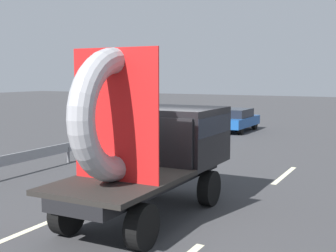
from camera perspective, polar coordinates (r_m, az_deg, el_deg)
The scene contains 7 objects.
ground_plane at distance 10.37m, azimuth -1.39°, elevation -10.91°, with size 120.00×120.00×0.00m, color #38383A.
flatbed_truck at distance 10.06m, azimuth -1.45°, elevation -1.78°, with size 2.02×5.02×3.61m.
distant_sedan at distance 25.26m, azimuth 8.55°, elevation 0.86°, with size 1.65×3.84×1.25m.
guardrail at distance 18.08m, azimuth -8.17°, elevation -1.78°, with size 0.10×17.10×0.71m.
lane_dash_left_near at distance 9.84m, azimuth -16.17°, elevation -12.10°, with size 2.52×0.16×0.01m, color beige.
lane_dash_left_far at distance 16.22m, azimuth 3.38°, elevation -4.56°, with size 2.64×0.16×0.01m, color beige.
lane_dash_right_far at distance 14.54m, azimuth 14.54°, elevation -6.04°, with size 2.71×0.16×0.01m, color beige.
Camera 1 is at (4.81, -8.65, 3.09)m, focal length 48.13 mm.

